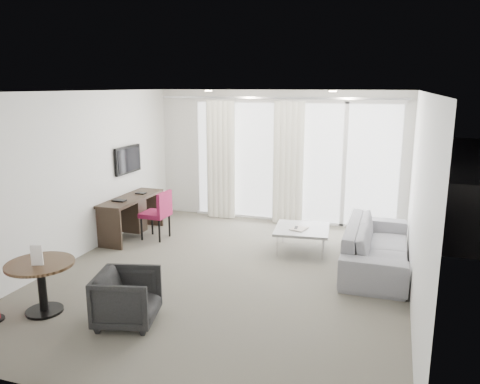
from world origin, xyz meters
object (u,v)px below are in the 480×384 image
(desk, at_px, (132,217))
(desk_chair, at_px, (155,215))
(coffee_table, at_px, (302,239))
(rattan_chair_a, at_px, (308,193))
(sofa, at_px, (377,245))
(tub_armchair, at_px, (127,298))
(rattan_chair_b, at_px, (401,192))
(round_table, at_px, (42,288))

(desk, relative_size, desk_chair, 1.77)
(coffee_table, bearing_deg, rattan_chair_a, 97.92)
(coffee_table, distance_m, sofa, 1.26)
(tub_armchair, xyz_separation_m, sofa, (2.63, 2.70, 0.03))
(coffee_table, relative_size, rattan_chair_a, 0.98)
(rattan_chair_b, bearing_deg, sofa, -110.01)
(desk, bearing_deg, desk_chair, 2.07)
(desk, xyz_separation_m, desk_chair, (0.46, 0.02, 0.07))
(round_table, bearing_deg, sofa, 36.69)
(tub_armchair, bearing_deg, desk_chair, 8.41)
(round_table, relative_size, tub_armchair, 1.17)
(round_table, bearing_deg, rattan_chair_b, 57.70)
(desk_chair, distance_m, coffee_table, 2.62)
(desk, bearing_deg, coffee_table, 3.75)
(tub_armchair, bearing_deg, sofa, -58.36)
(desk_chair, bearing_deg, tub_armchair, -65.31)
(coffee_table, xyz_separation_m, rattan_chair_a, (-0.33, 2.37, 0.25))
(round_table, distance_m, coffee_table, 4.02)
(sofa, height_order, rattan_chair_b, rattan_chair_b)
(desk, height_order, rattan_chair_a, rattan_chair_a)
(desk_chair, relative_size, rattan_chair_b, 1.12)
(rattan_chair_a, distance_m, rattan_chair_b, 2.14)
(desk_chair, height_order, coffee_table, desk_chair)
(desk, height_order, desk_chair, desk_chair)
(tub_armchair, height_order, rattan_chair_a, rattan_chair_a)
(round_table, xyz_separation_m, sofa, (3.74, 2.79, 0.02))
(rattan_chair_b, bearing_deg, round_table, -136.74)
(desk_chair, xyz_separation_m, round_table, (0.07, -2.94, -0.12))
(round_table, bearing_deg, coffee_table, 50.90)
(round_table, xyz_separation_m, rattan_chair_a, (2.21, 5.49, 0.13))
(desk, distance_m, rattan_chair_a, 3.76)
(sofa, bearing_deg, rattan_chair_a, 29.50)
(desk, height_order, coffee_table, desk)
(desk, height_order, round_table, desk)
(desk, xyz_separation_m, rattan_chair_b, (4.63, 3.56, 0.03))
(tub_armchair, height_order, coffee_table, tub_armchair)
(desk_chair, bearing_deg, round_table, -86.44)
(desk_chair, xyz_separation_m, rattan_chair_b, (4.17, 3.55, -0.05))
(tub_armchair, relative_size, sofa, 0.30)
(coffee_table, bearing_deg, desk_chair, -175.95)
(sofa, xyz_separation_m, rattan_chair_a, (-1.53, 2.71, 0.11))
(desk_chair, height_order, sofa, desk_chair)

